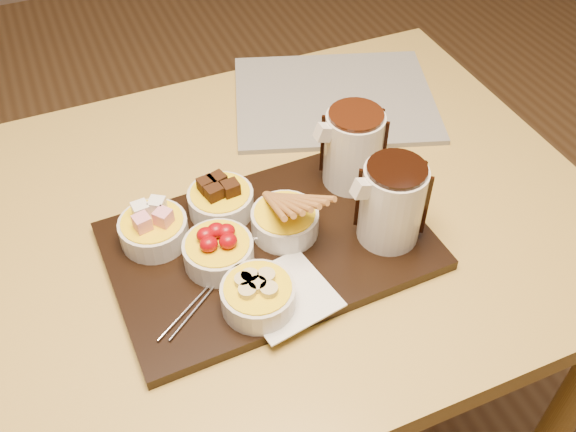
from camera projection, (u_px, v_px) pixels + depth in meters
name	position (u px, v px, depth m)	size (l,w,h in m)	color
dining_table	(225.00, 265.00, 1.06)	(1.20, 0.80, 0.75)	#BB9B45
serving_board	(269.00, 246.00, 0.95)	(0.46, 0.30, 0.02)	black
napkin	(286.00, 295.00, 0.87)	(0.12, 0.12, 0.00)	white
bowl_marshmallows	(154.00, 231.00, 0.93)	(0.10, 0.10, 0.04)	beige
bowl_cake	(221.00, 202.00, 0.97)	(0.10, 0.10, 0.04)	beige
bowl_strawberries	(219.00, 253.00, 0.90)	(0.10, 0.10, 0.04)	beige
bowl_biscotti	(285.00, 222.00, 0.94)	(0.10, 0.10, 0.04)	beige
bowl_bananas	(258.00, 297.00, 0.85)	(0.10, 0.10, 0.04)	beige
pitcher_dark_chocolate	(392.00, 204.00, 0.91)	(0.09, 0.09, 0.12)	silver
pitcher_milk_chocolate	(353.00, 149.00, 1.00)	(0.09, 0.09, 0.12)	silver
fondue_skewers	(219.00, 275.00, 0.89)	(0.26, 0.03, 0.01)	silver
newspaper	(334.00, 98.00, 1.22)	(0.37, 0.30, 0.01)	beige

